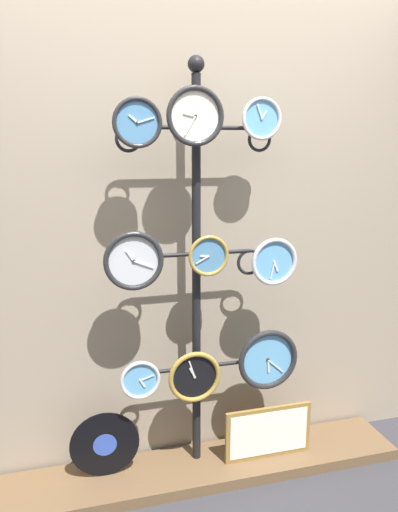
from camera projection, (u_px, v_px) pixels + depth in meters
name	position (u px, v px, depth m)	size (l,w,h in m)	color
shop_wall	(188.00, 207.00, 2.56)	(4.40, 0.04, 2.80)	gray
low_shelf	(199.00, 468.00, 2.66)	(2.20, 0.36, 0.06)	brown
display_stand	(196.00, 313.00, 2.53)	(0.76, 0.32, 2.11)	black
clock_top_left	(137.00, 123.00, 2.14)	(0.22, 0.04, 0.22)	#4C84B2
clock_top_center	(195.00, 116.00, 2.21)	(0.26, 0.04, 0.26)	silver
clock_top_right	(261.00, 119.00, 2.33)	(0.20, 0.04, 0.20)	#60A8DB
clock_middle_left	(134.00, 261.00, 2.27)	(0.28, 0.04, 0.28)	silver
clock_middle_center	(208.00, 256.00, 2.40)	(0.20, 0.04, 0.20)	#4C84B2
clock_middle_right	(274.00, 262.00, 2.46)	(0.24, 0.04, 0.24)	#60A8DB
clock_bottom_left	(140.00, 380.00, 2.41)	(0.20, 0.04, 0.20)	#60A8DB
clock_bottom_center	(194.00, 377.00, 2.50)	(0.27, 0.04, 0.27)	black
clock_bottom_right	(268.00, 359.00, 2.60)	(0.33, 0.04, 0.33)	#60A8DB
vinyl_record	(105.00, 445.00, 2.52)	(0.35, 0.01, 0.35)	black
picture_frame	(268.00, 432.00, 2.68)	(0.48, 0.02, 0.29)	olive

